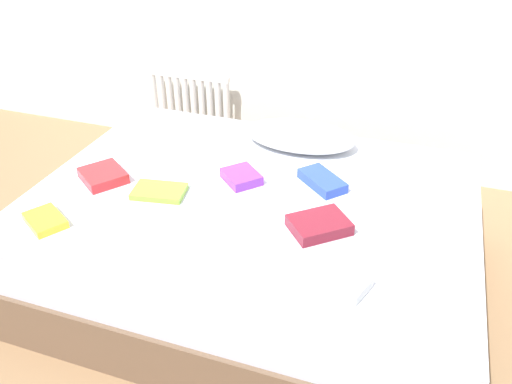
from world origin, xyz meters
TOP-DOWN VIEW (x-y plane):
  - ground_plane at (0.00, 0.00)m, footprint 8.00×8.00m
  - bed at (0.00, 0.00)m, footprint 2.00×1.50m
  - radiator at (-0.89, 1.20)m, footprint 0.60×0.04m
  - pillow at (0.08, 0.53)m, footprint 0.58×0.33m
  - textbook_purple at (-0.09, 0.09)m, footprint 0.23×0.22m
  - textbook_red at (-0.71, -0.11)m, footprint 0.27×0.27m
  - textbook_white at (0.48, -0.46)m, footprint 0.24×0.19m
  - textbook_maroon at (0.35, -0.17)m, footprint 0.29×0.28m
  - textbook_blue at (0.28, 0.18)m, footprint 0.26×0.25m
  - textbook_lime at (-0.40, -0.14)m, footprint 0.25×0.19m
  - textbook_yellow at (-0.74, -0.49)m, footprint 0.23×0.21m

SIDE VIEW (x-z plane):
  - ground_plane at x=0.00m, z-range 0.00..0.00m
  - bed at x=0.00m, z-range 0.00..0.50m
  - radiator at x=-0.89m, z-range 0.10..0.57m
  - textbook_lime at x=-0.40m, z-range 0.50..0.53m
  - textbook_yellow at x=-0.74m, z-range 0.50..0.53m
  - textbook_white at x=0.48m, z-range 0.50..0.54m
  - textbook_purple at x=-0.09m, z-range 0.50..0.55m
  - textbook_blue at x=0.28m, z-range 0.50..0.55m
  - textbook_red at x=-0.71m, z-range 0.50..0.55m
  - textbook_maroon at x=0.35m, z-range 0.50..0.55m
  - pillow at x=0.08m, z-range 0.50..0.61m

